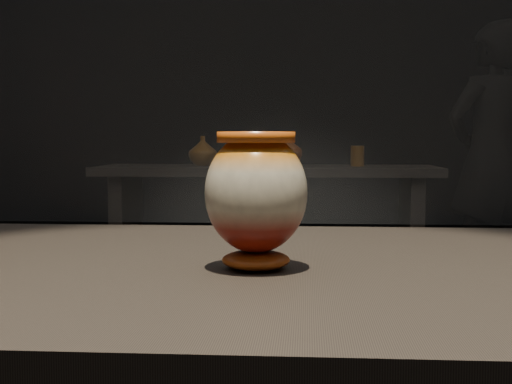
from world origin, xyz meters
TOP-DOWN VIEW (x-y plane):
  - main_vase at (-0.01, -0.04)m, footprint 0.13×0.13m
  - back_shelf at (-0.19, 3.28)m, footprint 2.00×0.60m
  - back_vase_left at (-0.57, 3.29)m, footprint 0.22×0.22m
  - back_vase_mid at (-0.07, 3.27)m, footprint 0.25×0.25m
  - back_vase_right at (0.34, 3.29)m, footprint 0.08×0.08m
  - visitor at (1.31, 4.06)m, footprint 0.80×0.70m

SIDE VIEW (x-z plane):
  - back_shelf at x=-0.19m, z-range 0.19..1.09m
  - visitor at x=1.31m, z-range 0.00..1.86m
  - back_vase_right at x=0.34m, z-range 0.90..1.02m
  - back_vase_left at x=-0.57m, z-range 0.90..1.08m
  - main_vase at x=-0.01m, z-range 0.91..1.08m
  - back_vase_mid at x=-0.07m, z-range 0.90..1.10m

